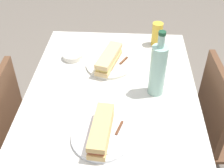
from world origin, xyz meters
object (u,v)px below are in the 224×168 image
(baguette_sandwich_near, at_px, (109,59))
(knife_near, at_px, (120,64))
(dining_table, at_px, (112,104))
(olive_bowl, at_px, (72,56))
(knife_far, at_px, (116,135))
(plate_far, at_px, (101,137))
(plate_near, at_px, (109,65))
(baguette_sandwich_far, at_px, (101,130))
(beer_glass, at_px, (157,34))
(water_bottle, at_px, (158,69))

(baguette_sandwich_near, height_order, knife_near, baguette_sandwich_near)
(dining_table, distance_m, olive_bowl, 0.36)
(knife_far, bearing_deg, plate_far, -83.67)
(knife_near, height_order, knife_far, same)
(plate_near, height_order, knife_near, knife_near)
(plate_far, distance_m, baguette_sandwich_far, 0.04)
(beer_glass, bearing_deg, plate_far, -19.33)
(plate_far, height_order, beer_glass, beer_glass)
(dining_table, relative_size, baguette_sandwich_near, 4.21)
(baguette_sandwich_near, bearing_deg, plate_far, 0.43)
(plate_near, height_order, baguette_sandwich_far, baguette_sandwich_far)
(knife_near, xyz_separation_m, plate_far, (0.50, -0.05, -0.01))
(baguette_sandwich_far, xyz_separation_m, beer_glass, (-0.75, 0.26, 0.02))
(knife_near, relative_size, plate_far, 0.67)
(knife_near, height_order, baguette_sandwich_far, baguette_sandwich_far)
(baguette_sandwich_far, height_order, knife_far, baguette_sandwich_far)
(dining_table, bearing_deg, olive_bowl, -135.28)
(plate_far, xyz_separation_m, beer_glass, (-0.75, 0.26, 0.06))
(baguette_sandwich_near, relative_size, plate_far, 1.05)
(plate_near, bearing_deg, knife_far, 7.13)
(knife_near, bearing_deg, dining_table, -10.60)
(dining_table, bearing_deg, plate_near, -171.41)
(dining_table, bearing_deg, beer_glass, 150.28)
(dining_table, height_order, plate_far, plate_far)
(knife_far, height_order, water_bottle, water_bottle)
(knife_far, xyz_separation_m, beer_glass, (-0.74, 0.20, 0.05))
(knife_near, distance_m, beer_glass, 0.33)
(plate_near, xyz_separation_m, beer_glass, (-0.24, 0.27, 0.06))
(baguette_sandwich_near, relative_size, beer_glass, 1.85)
(knife_far, relative_size, olive_bowl, 1.63)
(knife_near, bearing_deg, baguette_sandwich_near, -94.70)
(baguette_sandwich_far, xyz_separation_m, knife_far, (-0.01, 0.06, -0.03))
(plate_near, relative_size, baguette_sandwich_far, 0.98)
(baguette_sandwich_far, xyz_separation_m, water_bottle, (-0.30, 0.23, 0.09))
(water_bottle, bearing_deg, dining_table, -96.22)
(dining_table, height_order, baguette_sandwich_near, baguette_sandwich_near)
(dining_table, distance_m, water_bottle, 0.33)
(beer_glass, distance_m, olive_bowl, 0.51)
(baguette_sandwich_far, bearing_deg, water_bottle, 142.61)
(plate_near, bearing_deg, dining_table, 8.59)
(knife_far, bearing_deg, baguette_sandwich_far, -83.67)
(dining_table, relative_size, plate_far, 4.40)
(olive_bowl, bearing_deg, plate_near, 73.46)
(baguette_sandwich_far, relative_size, water_bottle, 0.76)
(plate_near, height_order, beer_glass, beer_glass)
(plate_far, bearing_deg, dining_table, 176.01)
(baguette_sandwich_near, distance_m, olive_bowl, 0.22)
(plate_far, bearing_deg, knife_near, 173.72)
(plate_near, xyz_separation_m, plate_far, (0.50, 0.00, 0.00))
(baguette_sandwich_far, xyz_separation_m, olive_bowl, (-0.57, -0.21, -0.03))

